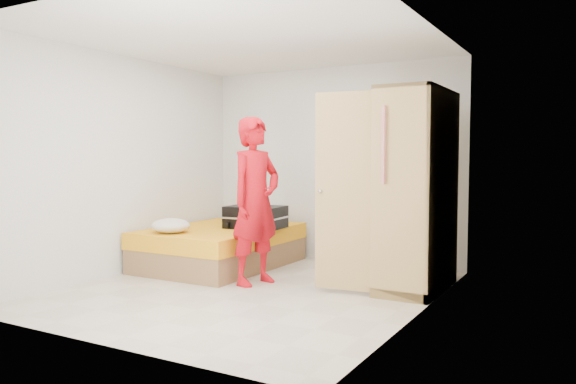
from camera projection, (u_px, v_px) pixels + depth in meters
The scene contains 7 objects.
room at pixel (250, 167), 5.82m from camera, with size 4.00×4.02×2.60m.
bed at pixel (221, 247), 7.19m from camera, with size 1.42×2.02×0.50m.
wardrobe at pixel (411, 195), 5.87m from camera, with size 1.17×1.25×2.10m.
person at pixel (256, 201), 6.15m from camera, with size 0.67×0.44×1.84m, color red.
suitcase at pixel (255, 217), 7.11m from camera, with size 0.76×0.59×0.31m.
round_cushion at pixel (171, 226), 6.64m from camera, with size 0.46×0.46×0.17m, color silver.
pillow at pixel (260, 217), 7.88m from camera, with size 0.59×0.30×0.11m, color silver.
Camera 1 is at (3.20, -4.89, 1.40)m, focal length 35.00 mm.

